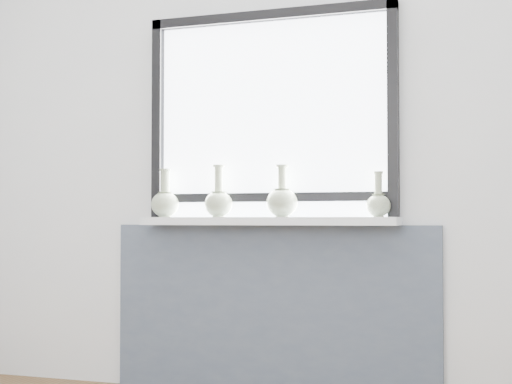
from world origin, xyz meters
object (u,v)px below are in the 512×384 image
(vase_a, at_px, (165,202))
(vase_c, at_px, (282,200))
(windowsill, at_px, (267,221))
(vase_d, at_px, (378,203))
(vase_b, at_px, (218,201))

(vase_a, distance_m, vase_c, 0.64)
(windowsill, distance_m, vase_a, 0.57)
(windowsill, bearing_deg, vase_d, 0.10)
(vase_b, bearing_deg, vase_d, 0.29)
(vase_b, relative_size, vase_c, 1.02)
(vase_d, bearing_deg, vase_c, 179.09)
(vase_c, height_order, vase_d, vase_c)
(vase_a, height_order, vase_c, vase_c)
(vase_a, distance_m, vase_b, 0.30)
(windowsill, relative_size, vase_d, 6.08)
(vase_a, height_order, vase_d, vase_a)
(vase_d, bearing_deg, vase_a, 179.90)
(vase_a, relative_size, vase_d, 1.17)
(windowsill, xyz_separation_m, vase_c, (0.08, 0.01, 0.10))
(vase_b, height_order, vase_c, vase_b)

